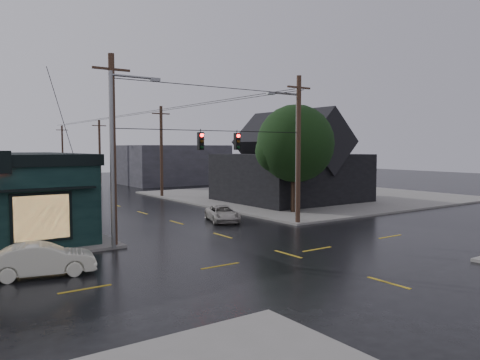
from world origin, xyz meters
TOP-DOWN VIEW (x-y plane):
  - ground_plane at (0.00, 0.00)m, footprint 160.00×160.00m
  - sidewalk_ne at (20.00, 20.00)m, footprint 28.00×28.00m
  - ne_building at (15.00, 17.00)m, footprint 12.60×11.60m
  - corner_tree at (9.88, 10.58)m, footprint 6.19×6.19m
  - utility_pole_nw at (-6.50, 6.50)m, footprint 2.00×0.32m
  - utility_pole_ne at (6.50, 6.50)m, footprint 2.00×0.32m
  - utility_pole_far_a at (6.50, 28.00)m, footprint 2.00×0.32m
  - utility_pole_far_b at (6.50, 48.00)m, footprint 2.00×0.32m
  - utility_pole_far_c at (6.50, 68.00)m, footprint 2.00×0.32m
  - span_signal_assembly at (0.10, 6.50)m, footprint 13.00×0.48m
  - streetlight_nw at (-6.80, 5.80)m, footprint 5.40×0.30m
  - streetlight_ne at (7.00, 7.20)m, footprint 5.40×0.30m
  - bg_building_east at (16.00, 45.00)m, footprint 14.00×12.00m
  - sedan_cream at (-10.90, 2.79)m, footprint 4.39×2.24m
  - suv_silver at (2.91, 10.50)m, footprint 3.09×4.47m

SIDE VIEW (x-z plane):
  - ground_plane at x=0.00m, z-range 0.00..0.00m
  - utility_pole_nw at x=-6.50m, z-range -5.08..5.08m
  - utility_pole_ne at x=6.50m, z-range -5.08..5.08m
  - utility_pole_far_a at x=6.50m, z-range -4.83..4.83m
  - utility_pole_far_b at x=6.50m, z-range -4.58..4.58m
  - utility_pole_far_c at x=6.50m, z-range -4.58..4.58m
  - streetlight_nw at x=-6.80m, z-range -4.58..4.58m
  - streetlight_ne at x=7.00m, z-range -4.58..4.58m
  - sidewalk_ne at x=20.00m, z-range 0.00..0.15m
  - suv_silver at x=2.91m, z-range 0.00..1.13m
  - sedan_cream at x=-10.90m, z-range 0.00..1.38m
  - bg_building_east at x=16.00m, z-range 0.00..5.60m
  - ne_building at x=15.00m, z-range 0.09..8.85m
  - corner_tree at x=9.88m, z-range 1.31..9.87m
  - span_signal_assembly at x=0.10m, z-range 5.08..6.31m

